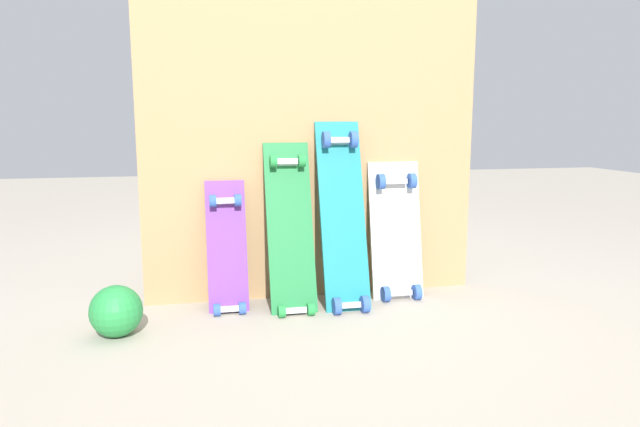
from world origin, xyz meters
The scene contains 7 objects.
ground_plane centered at (0.00, 0.00, 0.00)m, with size 12.00×12.00×0.00m, color #A89E8E.
plywood_wall_panel centered at (0.00, 0.07, 0.78)m, with size 1.48×0.04×1.56m, color tan.
skateboard_purple centered at (-0.39, -0.05, 0.23)m, with size 0.17×0.21×0.61m.
skateboard_green centered at (-0.13, -0.08, 0.31)m, with size 0.19×0.29×0.77m.
skateboard_teal centered at (0.10, -0.09, 0.36)m, with size 0.19×0.31×0.84m.
skateboard_white centered at (0.36, -0.03, 0.27)m, with size 0.23×0.19×0.66m.
rubber_ball centered at (-0.81, -0.28, 0.10)m, with size 0.19×0.19×0.19m, color #268C3F.
Camera 1 is at (-0.50, -2.38, 0.78)m, focal length 31.79 mm.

